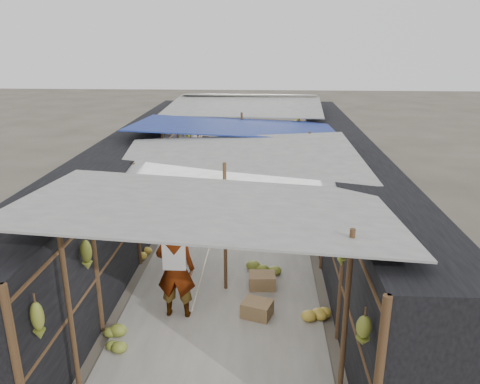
% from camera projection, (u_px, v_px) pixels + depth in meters
% --- Properties ---
extents(aisle_slab, '(3.60, 16.00, 0.02)m').
position_uv_depth(aisle_slab, '(237.00, 222.00, 12.63)').
color(aisle_slab, '#9E998E').
rests_on(aisle_slab, ground).
extents(stall_left, '(1.40, 15.00, 2.30)m').
position_uv_depth(stall_left, '(135.00, 181.00, 12.42)').
color(stall_left, black).
rests_on(stall_left, ground).
extents(stall_right, '(1.40, 15.00, 2.30)m').
position_uv_depth(stall_right, '(340.00, 184.00, 12.13)').
color(stall_right, black).
rests_on(stall_right, ground).
extents(crate_near, '(0.54, 0.44, 0.31)m').
position_uv_depth(crate_near, '(262.00, 281.00, 9.31)').
color(crate_near, '#99734E').
rests_on(crate_near, ground).
extents(crate_mid, '(0.61, 0.55, 0.30)m').
position_uv_depth(crate_mid, '(257.00, 309.00, 8.35)').
color(crate_mid, '#99734E').
rests_on(crate_mid, ground).
extents(crate_back, '(0.49, 0.42, 0.27)m').
position_uv_depth(crate_back, '(223.00, 162.00, 18.21)').
color(crate_back, '#99734E').
rests_on(crate_back, ground).
extents(black_basin, '(0.56, 0.56, 0.17)m').
position_uv_depth(black_basin, '(270.00, 184.00, 15.70)').
color(black_basin, black).
rests_on(black_basin, ground).
extents(vendor_elderly, '(0.68, 0.45, 1.85)m').
position_uv_depth(vendor_elderly, '(176.00, 269.00, 8.15)').
color(vendor_elderly, white).
rests_on(vendor_elderly, ground).
extents(shopper_blue, '(0.95, 0.78, 1.80)m').
position_uv_depth(shopper_blue, '(207.00, 164.00, 15.00)').
color(shopper_blue, '#2041A0').
rests_on(shopper_blue, ground).
extents(vendor_seated, '(0.58, 0.67, 0.90)m').
position_uv_depth(vendor_seated, '(296.00, 183.00, 14.53)').
color(vendor_seated, '#504C45').
rests_on(vendor_seated, ground).
extents(market_canopy, '(5.62, 15.20, 2.77)m').
position_uv_depth(market_canopy, '(238.00, 132.00, 12.21)').
color(market_canopy, brown).
rests_on(market_canopy, ground).
extents(hanging_bananas, '(3.96, 14.30, 0.81)m').
position_uv_depth(hanging_bananas, '(232.00, 162.00, 12.10)').
color(hanging_bananas, olive).
rests_on(hanging_bananas, ground).
extents(floor_bananas, '(4.05, 9.69, 0.35)m').
position_uv_depth(floor_bananas, '(223.00, 232.00, 11.68)').
color(floor_bananas, gold).
rests_on(floor_bananas, ground).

